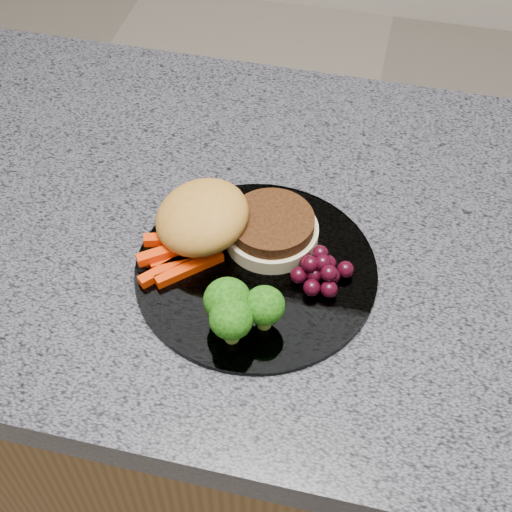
{
  "coord_description": "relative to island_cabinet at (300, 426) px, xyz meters",
  "views": [
    {
      "loc": [
        0.05,
        -0.54,
        1.49
      ],
      "look_at": [
        -0.06,
        -0.07,
        0.93
      ],
      "focal_mm": 50.0,
      "sensor_mm": 36.0,
      "label": 1
    }
  ],
  "objects": [
    {
      "name": "grape_bunch",
      "position": [
        0.01,
        -0.07,
        0.49
      ],
      "size": [
        0.07,
        0.06,
        0.03
      ],
      "rotation": [
        0.0,
        0.0,
        -0.09
      ],
      "color": "black",
      "rests_on": "plate"
    },
    {
      "name": "carrot_sticks",
      "position": [
        -0.14,
        -0.08,
        0.48
      ],
      "size": [
        0.09,
        0.09,
        0.02
      ],
      "rotation": [
        0.0,
        0.0,
        0.37
      ],
      "color": "red",
      "rests_on": "plate"
    },
    {
      "name": "broccoli",
      "position": [
        -0.06,
        -0.15,
        0.51
      ],
      "size": [
        0.08,
        0.06,
        0.06
      ],
      "rotation": [
        0.0,
        0.0,
        -0.11
      ],
      "color": "olive",
      "rests_on": "plate"
    },
    {
      "name": "countertop",
      "position": [
        0.0,
        0.0,
        0.45
      ],
      "size": [
        1.2,
        0.6,
        0.04
      ],
      "primitive_type": "cube",
      "color": "#54555F",
      "rests_on": "island_cabinet"
    },
    {
      "name": "island_cabinet",
      "position": [
        0.0,
        0.0,
        0.0
      ],
      "size": [
        1.2,
        0.6,
        0.86
      ],
      "primitive_type": "cube",
      "color": "brown",
      "rests_on": "ground"
    },
    {
      "name": "burger",
      "position": [
        -0.1,
        -0.04,
        0.5
      ],
      "size": [
        0.2,
        0.15,
        0.06
      ],
      "rotation": [
        0.0,
        0.0,
        0.3
      ],
      "color": "#C7B88C",
      "rests_on": "plate"
    },
    {
      "name": "plate",
      "position": [
        -0.06,
        -0.07,
        0.47
      ],
      "size": [
        0.26,
        0.26,
        0.01
      ],
      "primitive_type": "cylinder",
      "color": "white",
      "rests_on": "countertop"
    }
  ]
}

